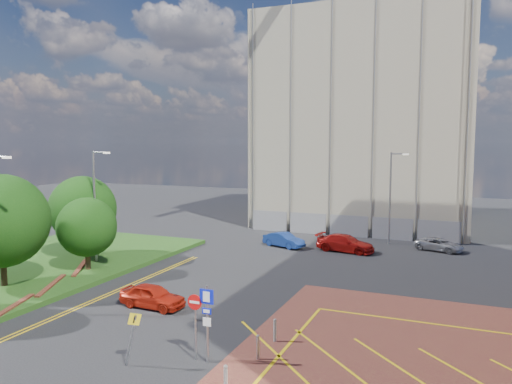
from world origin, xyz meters
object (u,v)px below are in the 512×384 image
Objects in this scene: tree_d at (83,209)px; car_silver_back at (439,244)px; car_blue_back at (284,240)px; car_red_back at (345,243)px; tree_b at (1,221)px; sign_cluster at (203,315)px; warning_sign at (132,333)px; lamp_back at (391,194)px; tree_c at (87,227)px; lamp_left_far at (95,202)px; car_red_left at (152,296)px.

car_silver_back is at bearing 28.94° from tree_d.
car_blue_back is at bearing 122.27° from car_silver_back.
car_red_back reaches higher than car_silver_back.
sign_cluster is (15.80, -4.02, -2.28)m from tree_b.
tree_d reaches higher than car_silver_back.
warning_sign is 0.47× the size of car_red_back.
lamp_back is 2.14× the size of car_blue_back.
tree_b is 2.11× the size of sign_cluster.
lamp_back reaches higher than tree_b.
warning_sign is at bearing 175.89° from car_silver_back.
car_blue_back is at bearing 94.96° from warning_sign.
tree_c is 1.03× the size of car_red_back.
car_red_back is at bearing 47.95° from tree_b.
lamp_left_far reaches higher than sign_cluster.
lamp_back is at bearing 49.59° from tree_b.
tree_d reaches higher than car_red_back.
sign_cluster is 2.83m from warning_sign.
tree_c is at bearing 146.84° from sign_cluster.
warning_sign is 0.60× the size of car_blue_back.
tree_b reaches higher than sign_cluster.
lamp_back is 2.10× the size of car_silver_back.
car_red_left is (-9.53, -22.19, -3.73)m from lamp_back.
lamp_back is at bearing 36.09° from tree_d.
sign_cluster reaches higher than car_red_back.
car_red_left is 0.97× the size of car_silver_back.
tree_c is at bearing 143.96° from car_silver_back.
car_blue_back is at bearing 47.21° from lamp_left_far.
tree_b is at bearing 167.77° from car_blue_back.
car_blue_back is at bearing -1.66° from car_red_left.
tree_c is at bearing 68.20° from tree_b.
tree_b is 8.07m from tree_d.
lamp_left_far is at bearing 58.29° from car_red_left.
lamp_left_far is 19.73m from car_red_back.
car_blue_back is at bearing 54.42° from tree_c.
car_silver_back is at bearing -57.15° from car_red_back.
tree_d is at bearing -143.91° from lamp_back.
lamp_back reaches higher than car_silver_back.
car_silver_back is at bearing -30.34° from car_red_left.
lamp_left_far is 17.95m from warning_sign.
warning_sign is (13.49, -5.56, -2.81)m from tree_b.
lamp_back reaches higher than car_blue_back.
lamp_back reaches higher than car_red_back.
lamp_back is at bearing 88.40° from car_silver_back.
lamp_left_far is at bearing 81.23° from tree_b.
tree_b is at bearing -111.80° from tree_c.
tree_c is 1.31× the size of car_blue_back.
car_red_left is (11.05, -7.19, -3.24)m from tree_d.
car_red_back is (6.59, 17.64, 0.06)m from car_red_left.
car_silver_back is (10.21, 27.22, -0.90)m from warning_sign.
tree_d is 2.44m from lamp_left_far.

